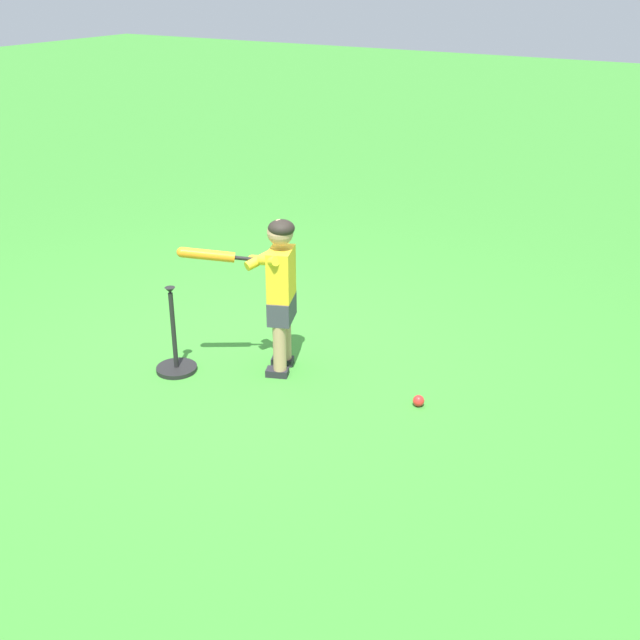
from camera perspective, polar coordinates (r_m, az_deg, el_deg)
ground_plane at (r=5.66m, az=-5.59°, el=-2.75°), size 40.00×40.00×0.00m
child_batter at (r=5.20m, az=-3.19°, el=2.71°), size 0.53×0.69×1.08m
play_ball_far_right at (r=5.07m, az=7.13°, el=-5.81°), size 0.07×0.07×0.07m
batting_tee at (r=5.50m, az=-10.38°, el=-2.65°), size 0.28×0.28×0.62m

